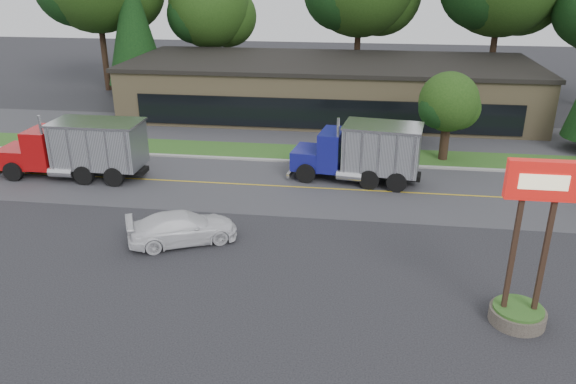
{
  "coord_description": "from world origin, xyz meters",
  "views": [
    {
      "loc": [
        4.81,
        -19.82,
        11.64
      ],
      "look_at": [
        1.58,
        3.9,
        1.8
      ],
      "focal_mm": 35.0,
      "sensor_mm": 36.0,
      "label": 1
    }
  ],
  "objects_px": {
    "dump_truck_red": "(80,147)",
    "bilo_sign": "(525,271)",
    "rally_car": "(183,228)",
    "dump_truck_blue": "(364,151)"
  },
  "relations": [
    {
      "from": "dump_truck_red",
      "to": "bilo_sign",
      "type": "bearing_deg",
      "value": 152.3
    },
    {
      "from": "bilo_sign",
      "to": "rally_car",
      "type": "bearing_deg",
      "value": 162.19
    },
    {
      "from": "dump_truck_blue",
      "to": "bilo_sign",
      "type": "bearing_deg",
      "value": 121.18
    },
    {
      "from": "dump_truck_red",
      "to": "rally_car",
      "type": "distance_m",
      "value": 11.0
    },
    {
      "from": "bilo_sign",
      "to": "dump_truck_blue",
      "type": "xyz_separation_m",
      "value": [
        -5.52,
        12.99,
        -0.22
      ]
    },
    {
      "from": "dump_truck_red",
      "to": "dump_truck_blue",
      "type": "relative_size",
      "value": 1.16
    },
    {
      "from": "dump_truck_blue",
      "to": "rally_car",
      "type": "bearing_deg",
      "value": 56.12
    },
    {
      "from": "rally_car",
      "to": "dump_truck_red",
      "type": "bearing_deg",
      "value": 24.14
    },
    {
      "from": "dump_truck_red",
      "to": "rally_car",
      "type": "height_order",
      "value": "dump_truck_red"
    },
    {
      "from": "dump_truck_red",
      "to": "rally_car",
      "type": "bearing_deg",
      "value": 139.37
    }
  ]
}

